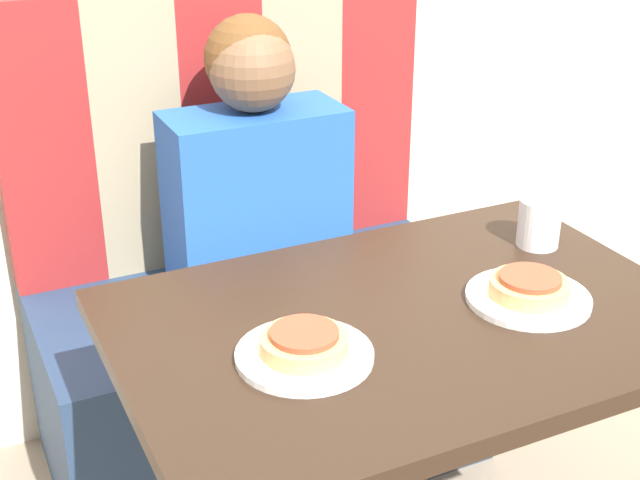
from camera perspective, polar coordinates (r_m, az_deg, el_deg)
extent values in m
cube|color=navy|center=(2.31, -3.72, -8.48)|extent=(1.07, 0.57, 0.50)
cube|color=maroon|center=(2.17, -17.25, 5.61)|extent=(0.21, 0.09, 0.69)
cube|color=tan|center=(2.21, -11.76, 6.54)|extent=(0.21, 0.09, 0.69)
cube|color=maroon|center=(2.26, -6.48, 7.37)|extent=(0.21, 0.09, 0.69)
cube|color=tan|center=(2.34, -1.47, 8.10)|extent=(0.21, 0.09, 0.69)
cube|color=maroon|center=(2.43, 3.21, 8.73)|extent=(0.21, 0.09, 0.69)
cube|color=black|center=(1.52, 5.64, -5.40)|extent=(0.98, 0.66, 0.03)
cube|color=#2356B2|center=(2.09, -4.07, 2.37)|extent=(0.41, 0.20, 0.45)
sphere|color=brown|center=(1.99, -4.35, 10.87)|extent=(0.19, 0.19, 0.19)
sphere|color=brown|center=(2.01, -4.63, 11.50)|extent=(0.20, 0.20, 0.20)
cylinder|color=white|center=(1.38, -1.00, -7.38)|extent=(0.22, 0.22, 0.01)
cylinder|color=white|center=(1.58, 13.18, -3.63)|extent=(0.22, 0.22, 0.01)
cylinder|color=tan|center=(1.37, -1.01, -6.68)|extent=(0.14, 0.14, 0.03)
cylinder|color=#AD472D|center=(1.36, -1.02, -6.02)|extent=(0.11, 0.11, 0.01)
cylinder|color=tan|center=(1.57, 13.25, -2.99)|extent=(0.14, 0.14, 0.03)
cylinder|color=#AD472D|center=(1.57, 13.31, -2.39)|extent=(0.11, 0.11, 0.01)
cylinder|color=silver|center=(1.78, 13.85, 1.09)|extent=(0.08, 0.08, 0.10)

